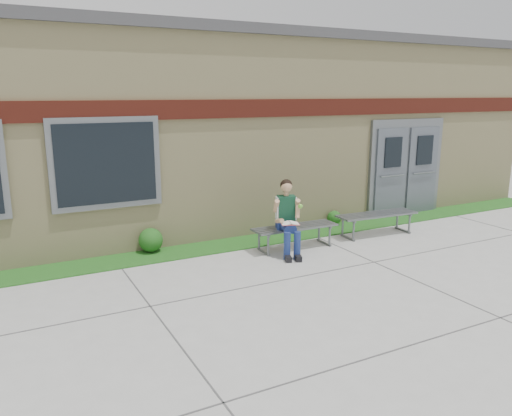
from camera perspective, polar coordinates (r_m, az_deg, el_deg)
ground at (r=8.07m, az=10.23°, el=-8.25°), size 80.00×80.00×0.00m
grass_strip at (r=10.12m, az=1.21°, el=-3.56°), size 16.00×0.80×0.02m
school_building at (r=12.80m, az=-6.18°, el=9.39°), size 16.20×6.22×4.20m
bench_left at (r=9.50m, az=4.47°, el=-2.67°), size 1.68×0.50×0.43m
bench_right at (r=10.66m, az=13.63°, el=-1.16°), size 1.79×0.60×0.46m
girl at (r=9.10m, az=3.65°, el=-0.98°), size 0.59×0.89×1.36m
shrub_mid at (r=9.44m, az=-11.94°, el=-3.60°), size 0.44×0.44×0.44m
shrub_east at (r=11.26m, az=8.93°, el=-1.11°), size 0.32×0.32×0.32m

